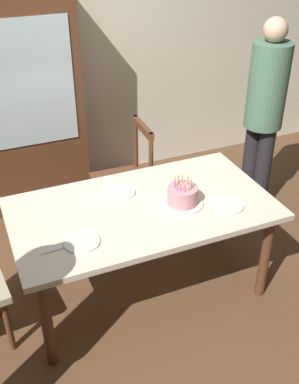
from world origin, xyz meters
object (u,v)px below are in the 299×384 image
at_px(chair_spindle_back, 124,181).
at_px(birthday_cake, 182,196).
at_px(china_cabinet, 16,106).
at_px(plate_near_celebrant, 82,242).
at_px(person_guest, 264,109).
at_px(plate_near_guest, 227,205).
at_px(dining_table, 143,217).
at_px(plate_far_side, 119,192).

bearing_deg(chair_spindle_back, birthday_cake, -83.80).
xyz_separation_m(chair_spindle_back, china_cabinet, (-0.70, 0.76, 0.49)).
relative_size(plate_near_celebrant, chair_spindle_back, 0.23).
xyz_separation_m(birthday_cake, china_cabinet, (-0.79, 1.64, 0.15)).
height_order(person_guest, china_cabinet, china_cabinet).
height_order(plate_near_celebrant, china_cabinet, china_cabinet).
bearing_deg(plate_near_celebrant, plate_near_guest, 0.00).
distance_m(plate_near_celebrant, china_cabinet, 1.79).
bearing_deg(birthday_cake, plate_near_guest, -26.93).
height_order(plate_near_guest, china_cabinet, china_cabinet).
bearing_deg(china_cabinet, birthday_cake, -64.15).
distance_m(dining_table, plate_far_side, 0.25).
bearing_deg(birthday_cake, china_cabinet, 115.85).
bearing_deg(birthday_cake, plate_far_side, 139.26).
bearing_deg(plate_near_celebrant, person_guest, 24.22).
xyz_separation_m(dining_table, china_cabinet, (-0.54, 1.56, 0.30)).
height_order(birthday_cake, plate_near_celebrant, birthday_cake).
relative_size(dining_table, person_guest, 1.01).
distance_m(birthday_cake, plate_near_celebrant, 0.75).
distance_m(dining_table, person_guest, 1.51).
bearing_deg(plate_near_celebrant, birthday_cake, 10.57).
bearing_deg(plate_near_celebrant, chair_spindle_back, 57.81).
distance_m(plate_near_guest, china_cabinet, 2.08).
xyz_separation_m(plate_near_guest, person_guest, (0.83, 0.82, 0.24)).
xyz_separation_m(dining_table, chair_spindle_back, (0.16, 0.80, -0.20)).
bearing_deg(plate_near_guest, birthday_cake, 153.07).
distance_m(plate_far_side, chair_spindle_back, 0.69).
height_order(dining_table, chair_spindle_back, chair_spindle_back).
bearing_deg(chair_spindle_back, plate_far_side, -112.85).
bearing_deg(person_guest, plate_far_side, -164.72).
xyz_separation_m(plate_near_celebrant, plate_far_side, (0.39, 0.43, 0.00)).
height_order(dining_table, plate_far_side, plate_far_side).
xyz_separation_m(dining_table, plate_near_celebrant, (-0.48, -0.21, 0.09)).
bearing_deg(person_guest, plate_near_celebrant, -155.78).
relative_size(dining_table, birthday_cake, 6.21).
bearing_deg(dining_table, plate_far_side, 112.05).
bearing_deg(birthday_cake, plate_near_celebrant, -169.43).
bearing_deg(plate_near_guest, person_guest, 44.85).
relative_size(plate_near_guest, china_cabinet, 0.12).
bearing_deg(person_guest, chair_spindle_back, 170.93).
distance_m(plate_near_celebrant, person_guest, 2.01).
bearing_deg(birthday_cake, person_guest, 32.04).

